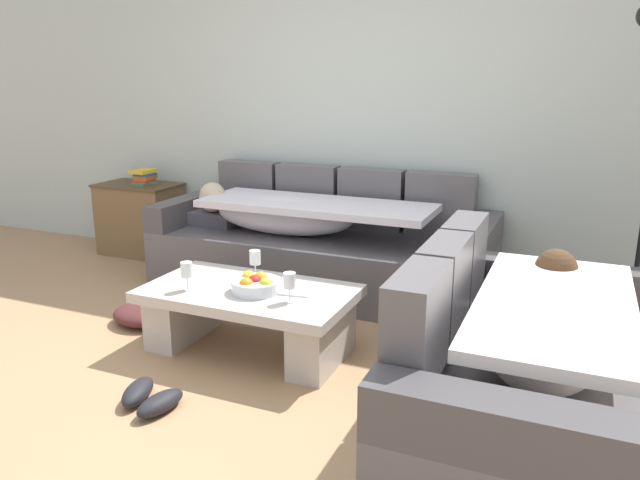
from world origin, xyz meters
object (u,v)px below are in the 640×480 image
at_px(couch_near_window, 524,375).
at_px(fruit_bowl, 256,284).
at_px(open_magazine, 290,289).
at_px(crumpled_garment, 141,315).
at_px(pair_of_shoes, 149,397).
at_px(wine_glass_far_back, 255,259).
at_px(wine_glass_near_right, 290,282).
at_px(wine_glass_near_left, 187,271).
at_px(book_stack_on_cabinet, 144,177).
at_px(coffee_table, 250,312).
at_px(side_cabinet, 141,219).
at_px(couch_along_wall, 316,246).

bearing_deg(couch_near_window, fruit_bowl, 76.89).
relative_size(open_magazine, crumpled_garment, 0.70).
height_order(fruit_bowl, pair_of_shoes, fruit_bowl).
height_order(wine_glass_far_back, crumpled_garment, wine_glass_far_back).
xyz_separation_m(wine_glass_near_right, pair_of_shoes, (-0.45, -0.65, -0.45)).
bearing_deg(wine_glass_near_left, wine_glass_near_right, 5.48).
height_order(couch_near_window, pair_of_shoes, couch_near_window).
relative_size(wine_glass_near_left, pair_of_shoes, 0.48).
xyz_separation_m(fruit_bowl, book_stack_on_cabinet, (-1.90, 1.41, 0.29)).
relative_size(couch_near_window, crumpled_garment, 4.30).
bearing_deg(wine_glass_near_left, fruit_bowl, 19.61).
bearing_deg(open_magazine, wine_glass_near_right, -71.16).
bearing_deg(wine_glass_near_right, pair_of_shoes, -124.71).
relative_size(coffee_table, wine_glass_near_right, 7.23).
relative_size(open_magazine, side_cabinet, 0.39).
distance_m(couch_along_wall, coffee_table, 1.17).
distance_m(wine_glass_near_left, open_magazine, 0.59).
xyz_separation_m(side_cabinet, book_stack_on_cabinet, (0.08, -0.00, 0.39)).
bearing_deg(couch_along_wall, wine_glass_near_right, -72.30).
xyz_separation_m(coffee_table, open_magazine, (0.22, 0.08, 0.15)).
relative_size(coffee_table, open_magazine, 4.29).
distance_m(wine_glass_far_back, side_cabinet, 2.20).
distance_m(fruit_bowl, wine_glass_near_left, 0.40).
distance_m(wine_glass_near_right, open_magazine, 0.23).
relative_size(couch_along_wall, crumpled_garment, 6.26).
bearing_deg(open_magazine, couch_near_window, -26.60).
height_order(wine_glass_far_back, book_stack_on_cabinet, book_stack_on_cabinet).
bearing_deg(fruit_bowl, wine_glass_far_back, 119.75).
relative_size(coffee_table, fruit_bowl, 4.29).
relative_size(book_stack_on_cabinet, pair_of_shoes, 0.64).
bearing_deg(wine_glass_near_right, coffee_table, 161.88).
xyz_separation_m(wine_glass_far_back, open_magazine, (0.29, -0.12, -0.11)).
bearing_deg(couch_along_wall, couch_near_window, -43.14).
height_order(side_cabinet, crumpled_garment, side_cabinet).
height_order(couch_along_wall, couch_near_window, same).
height_order(fruit_bowl, side_cabinet, side_cabinet).
bearing_deg(crumpled_garment, fruit_bowl, -5.64).
bearing_deg(open_magazine, crumpled_garment, 173.12).
relative_size(couch_near_window, wine_glass_near_left, 10.37).
relative_size(coffee_table, side_cabinet, 1.67).
bearing_deg(open_magazine, wine_glass_far_back, 149.10).
height_order(fruit_bowl, crumpled_garment, fruit_bowl).
xyz_separation_m(fruit_bowl, wine_glass_near_left, (-0.37, -0.13, 0.07)).
relative_size(wine_glass_near_right, open_magazine, 0.59).
height_order(wine_glass_far_back, pair_of_shoes, wine_glass_far_back).
bearing_deg(wine_glass_near_right, wine_glass_far_back, 141.48).
relative_size(wine_glass_near_right, pair_of_shoes, 0.48).
bearing_deg(crumpled_garment, open_magazine, 0.88).
distance_m(couch_near_window, wine_glass_far_back, 1.72).
bearing_deg(wine_glass_near_left, side_cabinet, 136.21).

